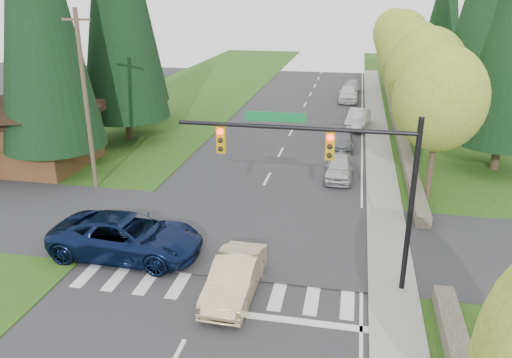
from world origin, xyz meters
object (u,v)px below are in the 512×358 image
(parked_car_c, at_px, (358,119))
(parked_car_d, at_px, (348,94))
(parked_car_a, at_px, (339,167))
(parked_car_e, at_px, (352,86))
(suv_navy, at_px, (127,236))
(sedan_champagne, at_px, (235,277))
(parked_car_b, at_px, (342,139))

(parked_car_c, relative_size, parked_car_d, 0.97)
(parked_car_a, relative_size, parked_car_d, 0.85)
(parked_car_e, bearing_deg, parked_car_a, -89.86)
(suv_navy, height_order, parked_car_c, suv_navy)
(sedan_champagne, bearing_deg, parked_car_d, 86.36)
(parked_car_a, distance_m, parked_car_d, 23.38)
(parked_car_c, distance_m, parked_car_e, 16.44)
(parked_car_a, height_order, parked_car_e, parked_car_a)
(parked_car_a, relative_size, parked_car_b, 0.96)
(parked_car_a, xyz_separation_m, parked_car_c, (1.00, 12.52, 0.07))
(suv_navy, height_order, parked_car_a, suv_navy)
(sedan_champagne, xyz_separation_m, parked_car_d, (3.19, 36.87, 0.07))
(suv_navy, distance_m, parked_car_d, 35.87)
(parked_car_b, xyz_separation_m, parked_car_e, (0.28, 22.29, -0.00))
(parked_car_a, distance_m, parked_car_b, 6.65)
(suv_navy, height_order, parked_car_d, suv_navy)
(parked_car_a, distance_m, parked_car_e, 28.94)
(parked_car_b, distance_m, parked_car_e, 22.29)
(suv_navy, bearing_deg, sedan_champagne, -109.96)
(sedan_champagne, xyz_separation_m, suv_navy, (-5.24, 2.00, 0.16))
(parked_car_d, distance_m, parked_car_e, 5.56)
(parked_car_d, bearing_deg, parked_car_c, -84.99)
(suv_navy, relative_size, parked_car_d, 1.35)
(parked_car_b, distance_m, parked_car_d, 16.74)
(sedan_champagne, xyz_separation_m, parked_car_a, (3.30, 13.48, -0.05))
(parked_car_a, xyz_separation_m, parked_car_b, (-0.11, 6.65, -0.08))
(parked_car_a, bearing_deg, parked_car_e, 90.95)
(suv_navy, relative_size, parked_car_e, 1.54)
(parked_car_b, bearing_deg, parked_car_c, 77.48)
(parked_car_e, bearing_deg, parked_car_c, -86.62)
(sedan_champagne, relative_size, parked_car_c, 0.97)
(sedan_champagne, xyz_separation_m, parked_car_e, (3.47, 42.42, -0.13))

